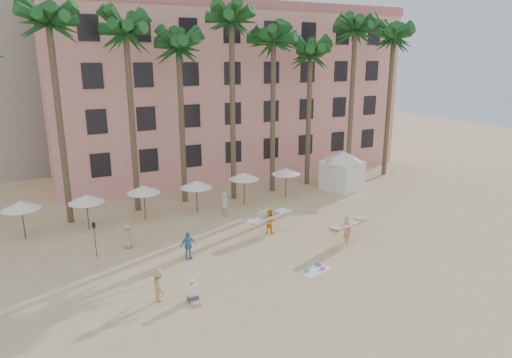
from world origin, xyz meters
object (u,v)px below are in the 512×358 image
object	(u,v)px
pink_hotel	(223,92)
carrier_yellow	(347,228)
carrier_white	(270,220)
cabana	(342,167)

from	to	relation	value
pink_hotel	carrier_yellow	bearing A→B (deg)	-93.35
carrier_white	carrier_yellow	bearing A→B (deg)	-46.91
pink_hotel	carrier_white	xyz separation A→B (m)	(-4.97, -19.78, -7.07)
cabana	carrier_white	world-z (taller)	cabana
cabana	carrier_yellow	size ratio (longest dim) A/B	1.68
cabana	carrier_white	bearing A→B (deg)	-149.59
pink_hotel	carrier_white	distance (m)	21.59
carrier_yellow	cabana	bearing A→B (deg)	54.65
cabana	pink_hotel	bearing A→B (deg)	113.50
carrier_yellow	carrier_white	distance (m)	5.26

